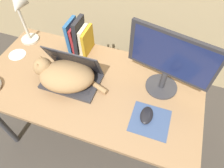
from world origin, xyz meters
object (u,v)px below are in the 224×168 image
Objects in this scene: external_monitor at (169,61)px; book_row at (79,37)px; cat at (64,75)px; desk_lamp at (20,13)px; laptop at (72,75)px; computer_mouse at (147,115)px; cd_disc at (17,55)px.

external_monitor reaches higher than book_row.
desk_lamp is at bearing 148.38° from cat.
desk_lamp is at bearing 153.80° from laptop.
laptop is at bearing 167.70° from computer_mouse.
book_row is (-0.07, 0.28, 0.06)m from laptop.
cat is at bearing -14.13° from cd_disc.
cat is at bearing -131.16° from laptop.
desk_lamp is 3.21× the size of cd_disc.
laptop is at bearing -26.20° from desk_lamp.
cd_disc is (-0.41, -0.20, -0.11)m from book_row.
cd_disc is at bearing -153.34° from book_row.
laptop is at bearing -9.11° from cd_disc.
book_row is 2.09× the size of cd_disc.
book_row is at bearing 104.78° from laptop.
external_monitor is 0.32m from computer_mouse.
book_row reaches higher than cat.
desk_lamp is (-0.42, 0.26, 0.18)m from cat.
external_monitor is at bearing 2.74° from cd_disc.
computer_mouse is at bearing -7.86° from cat.
laptop reaches higher than cd_disc.
desk_lamp reaches higher than cd_disc.
book_row reaches higher than laptop.
laptop is 0.59m from external_monitor.
laptop is 0.52m from computer_mouse.
desk_lamp reaches higher than laptop.
computer_mouse is (0.50, -0.11, -0.03)m from laptop.
cd_disc is at bearing 165.87° from cat.
laptop reaches higher than cat.
cat is 0.54m from computer_mouse.
computer_mouse is at bearing -19.13° from desk_lamp.
cd_disc is (-0.03, -0.14, -0.25)m from desk_lamp.
cat is 4.19× the size of computer_mouse.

